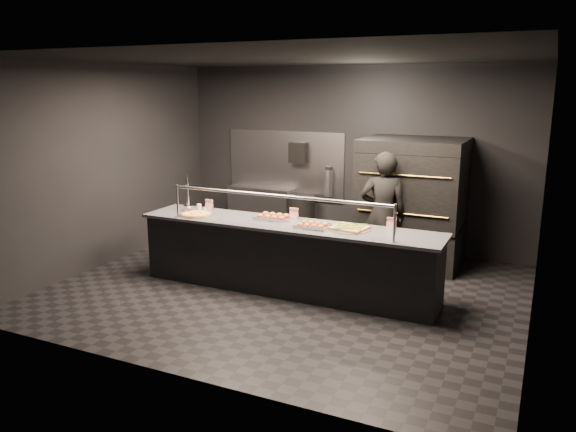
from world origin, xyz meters
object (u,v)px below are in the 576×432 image
(fire_extinguisher, at_px, (328,183))
(slider_tray_b, at_px, (312,225))
(trash_bin, at_px, (301,220))
(prep_shelf, at_px, (261,212))
(service_counter, at_px, (287,257))
(pizza_oven, at_px, (412,201))
(beer_tap, at_px, (188,200))
(square_pizza, at_px, (350,228))
(worker, at_px, (383,214))
(round_pizza, at_px, (196,214))
(towel_dispenser, at_px, (299,152))
(slider_tray_a, at_px, (273,217))

(fire_extinguisher, bearing_deg, slider_tray_b, -73.28)
(fire_extinguisher, distance_m, trash_bin, 0.80)
(prep_shelf, height_order, trash_bin, prep_shelf)
(service_counter, distance_m, pizza_oven, 2.30)
(service_counter, relative_size, fire_extinguisher, 8.12)
(beer_tap, xyz_separation_m, square_pizza, (2.45, -0.04, -0.13))
(beer_tap, relative_size, worker, 0.30)
(fire_extinguisher, bearing_deg, pizza_oven, -17.89)
(prep_shelf, distance_m, beer_tap, 2.33)
(round_pizza, distance_m, trash_bin, 2.46)
(slider_tray_b, bearing_deg, square_pizza, 11.68)
(fire_extinguisher, xyz_separation_m, beer_tap, (-1.25, -2.32, 0.01))
(prep_shelf, bearing_deg, towel_dispenser, 5.71)
(slider_tray_a, xyz_separation_m, trash_bin, (-0.51, 2.07, -0.54))
(pizza_oven, distance_m, round_pizza, 3.24)
(slider_tray_b, height_order, worker, worker)
(towel_dispenser, distance_m, slider_tray_b, 2.83)
(worker, bearing_deg, beer_tap, 2.63)
(prep_shelf, height_order, beer_tap, beer_tap)
(fire_extinguisher, relative_size, slider_tray_a, 0.94)
(pizza_oven, distance_m, trash_bin, 2.08)
(round_pizza, bearing_deg, towel_dispenser, 80.36)
(fire_extinguisher, height_order, beer_tap, beer_tap)
(towel_dispenser, bearing_deg, pizza_oven, -13.14)
(square_pizza, xyz_separation_m, trash_bin, (-1.63, 2.18, -0.53))
(round_pizza, distance_m, slider_tray_a, 1.09)
(towel_dispenser, bearing_deg, slider_tray_b, -62.24)
(service_counter, height_order, pizza_oven, pizza_oven)
(fire_extinguisher, distance_m, worker, 1.83)
(fire_extinguisher, relative_size, slider_tray_b, 1.18)
(round_pizza, bearing_deg, slider_tray_a, 14.33)
(fire_extinguisher, bearing_deg, prep_shelf, -176.34)
(prep_shelf, xyz_separation_m, square_pizza, (2.45, -2.28, 0.49))
(towel_dispenser, bearing_deg, worker, -33.89)
(towel_dispenser, height_order, worker, worker)
(square_pizza, bearing_deg, worker, 84.11)
(slider_tray_a, xyz_separation_m, slider_tray_b, (0.66, -0.21, -0.00))
(towel_dispenser, height_order, fire_extinguisher, towel_dispenser)
(slider_tray_a, height_order, slider_tray_b, slider_tray_a)
(trash_bin, xyz_separation_m, worker, (1.75, -1.08, 0.49))
(fire_extinguisher, relative_size, worker, 0.28)
(round_pizza, xyz_separation_m, worker, (2.29, 1.26, -0.04))
(round_pizza, bearing_deg, fire_extinguisher, 68.82)
(beer_tap, bearing_deg, prep_shelf, 90.00)
(towel_dispenser, bearing_deg, beer_tap, -106.83)
(prep_shelf, distance_m, fire_extinguisher, 1.39)
(service_counter, relative_size, trash_bin, 5.03)
(prep_shelf, bearing_deg, beer_tap, -90.00)
(beer_tap, bearing_deg, towel_dispenser, 73.17)
(pizza_oven, bearing_deg, round_pizza, -141.35)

